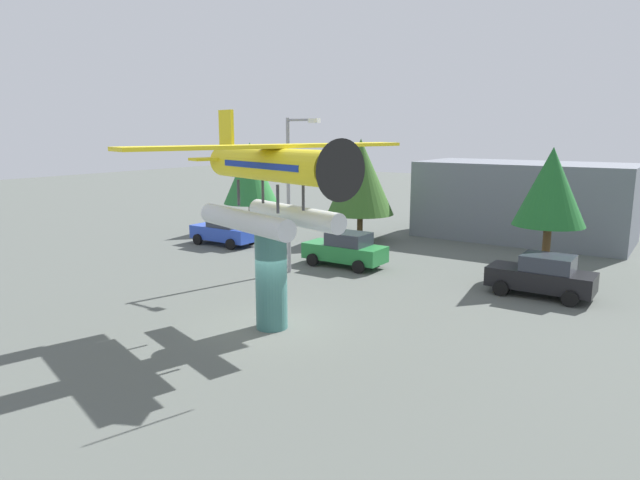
{
  "coord_description": "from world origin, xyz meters",
  "views": [
    {
      "loc": [
        11.93,
        -14.62,
        6.77
      ],
      "look_at": [
        0.0,
        3.0,
        2.65
      ],
      "focal_mm": 31.63,
      "sensor_mm": 36.0,
      "label": 1
    }
  ],
  "objects_px": {
    "car_mid_green": "(346,249)",
    "tree_west": "(250,173)",
    "streetlight_primary": "(292,184)",
    "tree_center_back": "(551,187)",
    "floatplane_monument": "(272,179)",
    "car_near_blue": "(225,230)",
    "display_pedestal": "(271,279)",
    "storefront_building": "(524,201)",
    "car_far_black": "(542,276)",
    "tree_east": "(361,177)"
  },
  "relations": [
    {
      "from": "display_pedestal",
      "to": "storefront_building",
      "type": "relative_size",
      "value": 0.28
    },
    {
      "from": "tree_east",
      "to": "tree_west",
      "type": "bearing_deg",
      "value": -174.7
    },
    {
      "from": "display_pedestal",
      "to": "storefront_building",
      "type": "xyz_separation_m",
      "value": [
        2.73,
        22.0,
        0.65
      ]
    },
    {
      "from": "floatplane_monument",
      "to": "car_mid_green",
      "type": "relative_size",
      "value": 2.44
    },
    {
      "from": "car_mid_green",
      "to": "tree_west",
      "type": "xyz_separation_m",
      "value": [
        -11.19,
        5.66,
        3.03
      ]
    },
    {
      "from": "display_pedestal",
      "to": "car_near_blue",
      "type": "xyz_separation_m",
      "value": [
        -11.58,
        9.85,
        -0.88
      ]
    },
    {
      "from": "streetlight_primary",
      "to": "tree_center_back",
      "type": "height_order",
      "value": "streetlight_primary"
    },
    {
      "from": "tree_east",
      "to": "car_near_blue",
      "type": "bearing_deg",
      "value": -136.03
    },
    {
      "from": "floatplane_monument",
      "to": "car_near_blue",
      "type": "bearing_deg",
      "value": 157.07
    },
    {
      "from": "floatplane_monument",
      "to": "tree_east",
      "type": "xyz_separation_m",
      "value": [
        -5.67,
        15.7,
        -1.21
      ]
    },
    {
      "from": "storefront_building",
      "to": "tree_center_back",
      "type": "height_order",
      "value": "tree_center_back"
    },
    {
      "from": "tree_west",
      "to": "tree_east",
      "type": "xyz_separation_m",
      "value": [
        8.3,
        0.77,
        0.07
      ]
    },
    {
      "from": "tree_center_back",
      "to": "car_near_blue",
      "type": "bearing_deg",
      "value": -172.47
    },
    {
      "from": "floatplane_monument",
      "to": "storefront_building",
      "type": "relative_size",
      "value": 0.81
    },
    {
      "from": "car_mid_green",
      "to": "car_far_black",
      "type": "bearing_deg",
      "value": -179.61
    },
    {
      "from": "car_far_black",
      "to": "storefront_building",
      "type": "relative_size",
      "value": 0.33
    },
    {
      "from": "floatplane_monument",
      "to": "car_near_blue",
      "type": "height_order",
      "value": "floatplane_monument"
    },
    {
      "from": "car_far_black",
      "to": "tree_west",
      "type": "bearing_deg",
      "value": -15.12
    },
    {
      "from": "storefront_building",
      "to": "tree_east",
      "type": "relative_size",
      "value": 2.01
    },
    {
      "from": "streetlight_primary",
      "to": "tree_west",
      "type": "bearing_deg",
      "value": 139.82
    },
    {
      "from": "streetlight_primary",
      "to": "tree_east",
      "type": "distance_m",
      "value": 9.17
    },
    {
      "from": "streetlight_primary",
      "to": "tree_center_back",
      "type": "distance_m",
      "value": 11.8
    },
    {
      "from": "car_near_blue",
      "to": "car_far_black",
      "type": "bearing_deg",
      "value": 178.28
    },
    {
      "from": "floatplane_monument",
      "to": "storefront_building",
      "type": "xyz_separation_m",
      "value": [
        2.61,
        22.04,
        -2.78
      ]
    },
    {
      "from": "display_pedestal",
      "to": "floatplane_monument",
      "type": "distance_m",
      "value": 3.44
    },
    {
      "from": "storefront_building",
      "to": "tree_west",
      "type": "distance_m",
      "value": 18.1
    },
    {
      "from": "car_mid_green",
      "to": "tree_center_back",
      "type": "relative_size",
      "value": 0.69
    },
    {
      "from": "display_pedestal",
      "to": "car_mid_green",
      "type": "relative_size",
      "value": 0.84
    },
    {
      "from": "car_mid_green",
      "to": "tree_east",
      "type": "relative_size",
      "value": 0.66
    },
    {
      "from": "floatplane_monument",
      "to": "car_far_black",
      "type": "bearing_deg",
      "value": 71.4
    },
    {
      "from": "car_far_black",
      "to": "tree_east",
      "type": "relative_size",
      "value": 0.66
    },
    {
      "from": "floatplane_monument",
      "to": "tree_center_back",
      "type": "distance_m",
      "value": 13.77
    },
    {
      "from": "display_pedestal",
      "to": "floatplane_monument",
      "type": "height_order",
      "value": "floatplane_monument"
    },
    {
      "from": "car_near_blue",
      "to": "car_mid_green",
      "type": "bearing_deg",
      "value": 176.03
    },
    {
      "from": "car_mid_green",
      "to": "tree_west",
      "type": "height_order",
      "value": "tree_west"
    },
    {
      "from": "storefront_building",
      "to": "tree_west",
      "type": "xyz_separation_m",
      "value": [
        -16.58,
        -7.11,
        1.49
      ]
    },
    {
      "from": "tree_east",
      "to": "streetlight_primary",
      "type": "bearing_deg",
      "value": -80.59
    },
    {
      "from": "tree_center_back",
      "to": "streetlight_primary",
      "type": "bearing_deg",
      "value": -151.69
    },
    {
      "from": "storefront_building",
      "to": "tree_center_back",
      "type": "bearing_deg",
      "value": -69.77
    },
    {
      "from": "floatplane_monument",
      "to": "tree_east",
      "type": "relative_size",
      "value": 1.62
    },
    {
      "from": "car_near_blue",
      "to": "storefront_building",
      "type": "bearing_deg",
      "value": -139.66
    },
    {
      "from": "streetlight_primary",
      "to": "car_far_black",
      "type": "bearing_deg",
      "value": 13.75
    },
    {
      "from": "car_far_black",
      "to": "tree_east",
      "type": "bearing_deg",
      "value": -27.14
    },
    {
      "from": "car_mid_green",
      "to": "streetlight_primary",
      "type": "xyz_separation_m",
      "value": [
        -1.4,
        -2.61,
        3.43
      ]
    },
    {
      "from": "tree_center_back",
      "to": "storefront_building",
      "type": "bearing_deg",
      "value": 110.23
    },
    {
      "from": "storefront_building",
      "to": "car_far_black",
      "type": "bearing_deg",
      "value": -71.94
    },
    {
      "from": "floatplane_monument",
      "to": "storefront_building",
      "type": "bearing_deg",
      "value": 100.53
    },
    {
      "from": "car_near_blue",
      "to": "tree_center_back",
      "type": "bearing_deg",
      "value": -172.47
    },
    {
      "from": "floatplane_monument",
      "to": "tree_west",
      "type": "distance_m",
      "value": 20.49
    },
    {
      "from": "car_far_black",
      "to": "streetlight_primary",
      "type": "xyz_separation_m",
      "value": [
        -10.93,
        -2.67,
        3.43
      ]
    }
  ]
}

